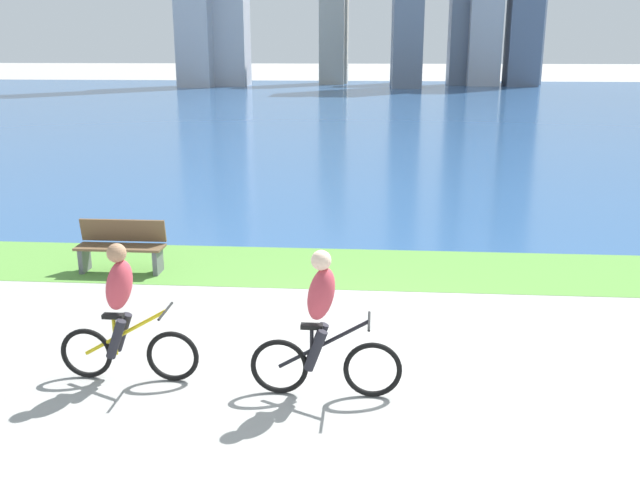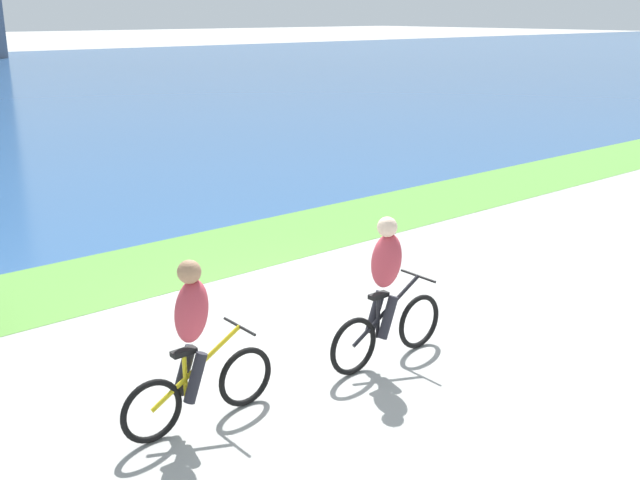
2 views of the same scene
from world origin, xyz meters
name	(u,v)px [view 1 (image 1 of 2)]	position (x,y,z in m)	size (l,w,h in m)	color
ground_plane	(337,341)	(0.00, 0.00, 0.00)	(300.00, 300.00, 0.00)	#9E9E99
grass_strip_bayside	(346,268)	(0.00, 3.13, 0.00)	(120.00, 2.31, 0.01)	#59933D
bay_water_surface	(368,106)	(0.00, 37.68, 0.00)	(300.00, 66.78, 0.00)	#2D568C
cyclist_lead	(323,325)	(-0.08, -1.48, 0.84)	(1.69, 0.52, 1.69)	black
cyclist_trailing	(123,313)	(-2.39, -1.28, 0.83)	(1.65, 0.52, 1.66)	black
bench_near_path	(121,246)	(-3.87, 2.65, 0.45)	(1.50, 0.47, 0.90)	brown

